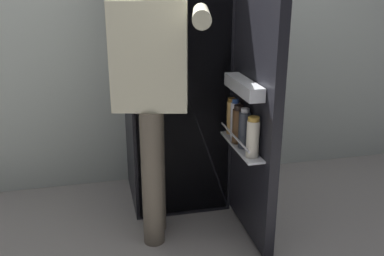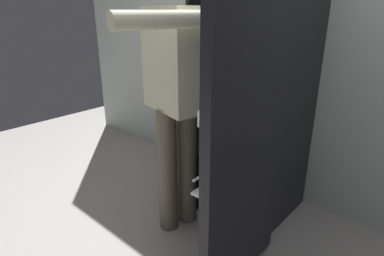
{
  "view_description": "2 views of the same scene",
  "coord_description": "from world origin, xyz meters",
  "views": [
    {
      "loc": [
        -0.51,
        -2.14,
        1.45
      ],
      "look_at": [
        -0.01,
        -0.03,
        0.69
      ],
      "focal_mm": 40.22,
      "sensor_mm": 36.0,
      "label": 1
    },
    {
      "loc": [
        1.02,
        -1.19,
        1.33
      ],
      "look_at": [
        0.01,
        -0.05,
        0.76
      ],
      "focal_mm": 29.66,
      "sensor_mm": 36.0,
      "label": 2
    }
  ],
  "objects": [
    {
      "name": "refrigerator",
      "position": [
        0.03,
        0.49,
        0.86
      ],
      "size": [
        0.67,
        1.19,
        1.73
      ],
      "color": "black",
      "rests_on": "ground_plane"
    },
    {
      "name": "person",
      "position": [
        -0.21,
        0.07,
        0.94
      ],
      "size": [
        0.53,
        0.74,
        1.58
      ],
      "color": "#665B4C",
      "rests_on": "ground_plane"
    },
    {
      "name": "kitchen_wall",
      "position": [
        0.0,
        0.9,
        1.22
      ],
      "size": [
        4.4,
        0.1,
        2.45
      ],
      "primitive_type": "cube",
      "color": "beige",
      "rests_on": "ground_plane"
    },
    {
      "name": "ground_plane",
      "position": [
        0.0,
        0.0,
        0.0
      ],
      "size": [
        5.83,
        5.83,
        0.0
      ],
      "primitive_type": "plane",
      "color": "gray"
    }
  ]
}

